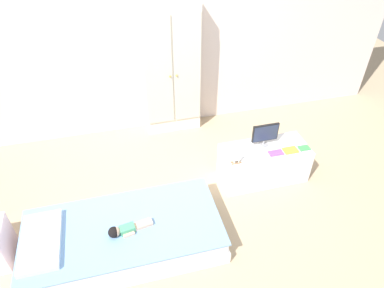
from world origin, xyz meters
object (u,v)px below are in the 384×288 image
Objects in this scene: tv_monitor at (265,134)px; book_green at (304,148)px; bed at (124,236)px; wardrobe at (171,71)px; book_yellow at (291,150)px; rocking_horse_toy at (237,158)px; doll at (122,230)px; book_purple at (276,153)px; tv_stand at (263,163)px.

tv_monitor reaches higher than book_green.
wardrobe reaches higher than bed.
bed is 1.90m from book_yellow.
tv_monitor is 2.33× the size of rocking_horse_toy.
rocking_horse_toy reaches higher than bed.
wardrobe reaches higher than tv_monitor.
bed is at bearing -167.47° from book_green.
wardrobe reaches higher than doll.
rocking_horse_toy is (1.21, 0.41, 0.33)m from bed.
book_yellow is at bearing 3.25° from rocking_horse_toy.
bed is 1.06× the size of wardrobe.
tv_monitor reaches higher than rocking_horse_toy.
book_purple reaches higher than bed.
book_green reaches higher than bed.
book_green is (1.99, 0.51, 0.11)m from doll.
book_purple is 1.04× the size of book_yellow.
tv_stand is 0.36m from tv_monitor.
bed is at bearing -166.41° from book_yellow.
book_green is (0.40, -0.17, -0.14)m from tv_monitor.
rocking_horse_toy is at bearing 18.55° from bed.
wardrobe reaches higher than rocking_horse_toy.
book_yellow reaches higher than doll.
book_green is at bearing 14.29° from doll.
book_purple is at bearing 180.00° from book_yellow.
book_yellow is at bearing 180.00° from book_green.
tv_monitor is (0.00, 0.07, 0.35)m from tv_stand.
wardrobe is 1.38m from tv_monitor.
wardrobe is at bearing 123.16° from book_purple.
tv_stand is 0.46m from book_green.
book_green is (0.77, 0.03, -0.05)m from rocking_horse_toy.
book_purple is at bearing 4.45° from rocking_horse_toy.
book_purple is (0.07, -0.17, -0.14)m from tv_monitor.
tv_stand is at bearing -91.72° from tv_monitor.
tv_monitor is at bearing 112.15° from book_purple.
wardrobe reaches higher than book_purple.
book_purple is at bearing -56.84° from wardrobe.
wardrobe reaches higher than book_yellow.
doll is 2.53× the size of book_purple.
wardrobe is at bearing 128.07° from book_yellow.
book_green is (1.17, -1.28, -0.42)m from wardrobe.
wardrobe is 11.17× the size of book_yellow.
tv_monitor reaches higher than doll.
doll is at bearing -158.76° from rocking_horse_toy.
tv_monitor is at bearing 28.01° from rocking_horse_toy.
tv_monitor is 0.44m from rocking_horse_toy.
wardrobe is at bearing 132.25° from book_green.
tv_stand is at bearing -57.11° from wardrobe.
tv_monitor reaches higher than bed.
book_yellow is at bearing 15.49° from doll.
tv_monitor is (1.59, 0.61, 0.42)m from bed.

